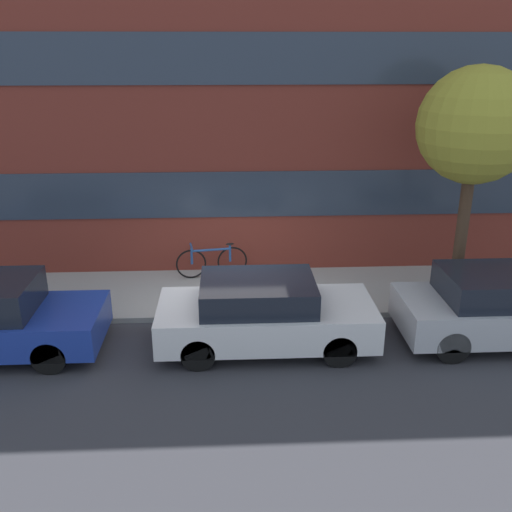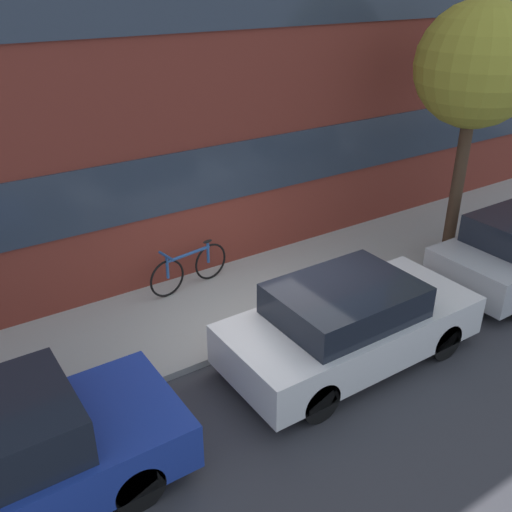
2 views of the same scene
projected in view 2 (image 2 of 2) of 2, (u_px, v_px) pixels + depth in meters
ground_plane at (275, 339)px, 9.40m from camera, size 56.00×56.00×0.00m
sidewalk_strip at (234, 302)px, 10.34m from camera, size 28.00×2.60×0.12m
rowhouse_facade at (175, 24)px, 9.59m from camera, size 28.00×1.02×9.25m
parked_car_white at (349, 323)px, 8.62m from camera, size 4.03×1.76×1.35m
bicycle at (189, 267)px, 10.54m from camera, size 1.70×0.44×0.83m
street_tree at (477, 67)px, 10.48m from camera, size 2.31×2.31×4.93m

